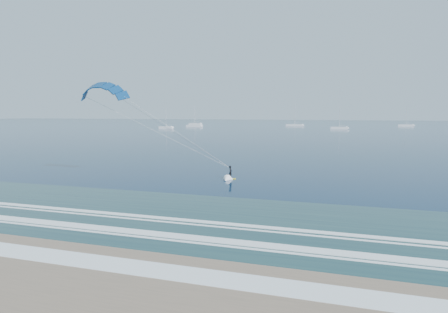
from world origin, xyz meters
TOP-DOWN VIEW (x-y plane):
  - ground at (0.00, 0.00)m, footprint 900.00×900.00m
  - kitesurfer_rig at (-12.68, 26.96)m, footprint 20.73×7.76m
  - sailboat_0 at (-85.21, 174.23)m, footprint 7.90×2.40m
  - sailboat_1 at (-80.45, 202.14)m, footprint 9.73×2.40m
  - sailboat_2 at (-25.47, 235.20)m, footprint 10.82×2.40m
  - sailboat_3 at (3.12, 195.47)m, footprint 8.68×2.40m
  - sailboat_4 at (40.85, 251.01)m, footprint 9.10×2.40m
  - sailboat_7 at (-95.01, 239.67)m, footprint 9.27×2.40m

SIDE VIEW (x-z plane):
  - ground at x=0.00m, z-range 0.00..0.00m
  - sailboat_7 at x=-95.01m, z-range -4.74..6.07m
  - sailboat_0 at x=-85.21m, z-range -4.75..6.10m
  - sailboat_4 at x=40.85m, z-range -5.48..6.85m
  - sailboat_3 at x=3.12m, z-range -5.34..6.71m
  - sailboat_1 at x=-80.45m, z-range -5.92..7.30m
  - sailboat_2 at x=-25.47m, z-range -6.45..7.85m
  - kitesurfer_rig at x=-12.68m, z-range 0.10..13.62m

